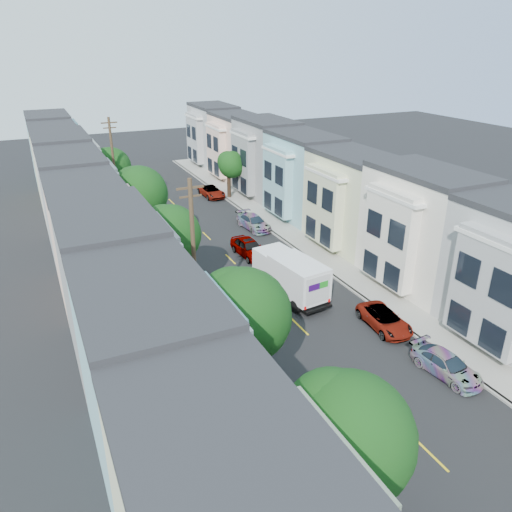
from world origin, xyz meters
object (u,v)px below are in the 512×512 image
(utility_pole_far, at_px, (114,167))
(parked_right_d, at_px, (212,192))
(tree_e, at_px, (110,168))
(utility_pole_near, at_px, (194,260))
(parked_left_c, at_px, (231,336))
(parked_right_b, at_px, (384,320))
(tree_b, at_px, (241,316))
(parked_left_d, at_px, (169,255))
(lead_sedan, at_px, (249,248))
(tree_far_r, at_px, (231,165))
(tree_d, at_px, (139,194))
(tree_a, at_px, (346,438))
(tree_c, at_px, (169,235))
(parked_left_b, at_px, (296,422))
(parked_right_a, at_px, (446,365))
(parked_right_c, at_px, (254,222))
(fedex_truck, at_px, (291,275))

(utility_pole_far, relative_size, parked_right_d, 2.20)
(tree_e, height_order, utility_pole_near, utility_pole_near)
(parked_left_c, height_order, parked_right_b, parked_left_c)
(tree_b, relative_size, utility_pole_near, 0.75)
(tree_e, relative_size, parked_left_d, 1.38)
(lead_sedan, bearing_deg, utility_pole_far, 113.60)
(tree_far_r, relative_size, parked_left_c, 1.13)
(tree_b, bearing_deg, tree_d, 90.00)
(tree_a, xyz_separation_m, utility_pole_near, (0.00, 15.86, 0.05))
(tree_c, bearing_deg, tree_e, 90.00)
(tree_c, bearing_deg, parked_left_b, -84.88)
(tree_b, bearing_deg, parked_right_b, 13.83)
(tree_b, relative_size, utility_pole_far, 0.75)
(tree_b, relative_size, tree_d, 0.97)
(tree_e, relative_size, utility_pole_near, 0.67)
(lead_sedan, height_order, parked_right_d, lead_sedan)
(tree_d, xyz_separation_m, parked_left_c, (1.40, -16.80, -4.56))
(tree_far_r, height_order, parked_left_d, tree_far_r)
(parked_right_d, bearing_deg, utility_pole_near, -113.87)
(utility_pole_near, distance_m, parked_left_c, 5.12)
(tree_b, distance_m, utility_pole_near, 7.13)
(utility_pole_far, bearing_deg, tree_d, -90.01)
(utility_pole_far, relative_size, parked_left_b, 1.92)
(tree_a, height_order, parked_right_d, tree_a)
(parked_left_b, relative_size, parked_right_b, 1.19)
(parked_right_a, bearing_deg, tree_d, 108.69)
(parked_right_b, xyz_separation_m, parked_right_d, (0.00, 32.31, 0.02))
(tree_e, height_order, parked_right_c, tree_e)
(parked_left_c, bearing_deg, parked_left_b, -91.43)
(tree_far_r, distance_m, parked_left_b, 38.82)
(tree_d, xyz_separation_m, fedex_truck, (7.75, -12.59, -3.57))
(tree_b, relative_size, parked_left_d, 1.55)
(tree_b, height_order, parked_right_d, tree_b)
(parked_left_d, bearing_deg, fedex_truck, -58.46)
(tree_d, xyz_separation_m, tree_e, (-0.00, 14.02, -0.81))
(utility_pole_far, relative_size, parked_right_c, 2.23)
(tree_c, relative_size, tree_d, 0.91)
(utility_pole_far, xyz_separation_m, parked_right_b, (11.20, -30.37, -4.54))
(parked_right_b, bearing_deg, parked_left_b, -144.18)
(fedex_truck, distance_m, parked_right_c, 14.37)
(utility_pole_far, bearing_deg, parked_left_b, -87.79)
(tree_d, height_order, fedex_truck, tree_d)
(tree_e, bearing_deg, tree_a, -90.00)
(parked_right_a, bearing_deg, tree_b, 160.70)
(tree_a, relative_size, utility_pole_near, 0.74)
(lead_sedan, distance_m, parked_left_b, 21.36)
(parked_left_c, relative_size, parked_right_d, 1.07)
(tree_d, distance_m, parked_right_a, 27.27)
(lead_sedan, bearing_deg, tree_c, -153.13)
(tree_e, height_order, parked_left_d, tree_e)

